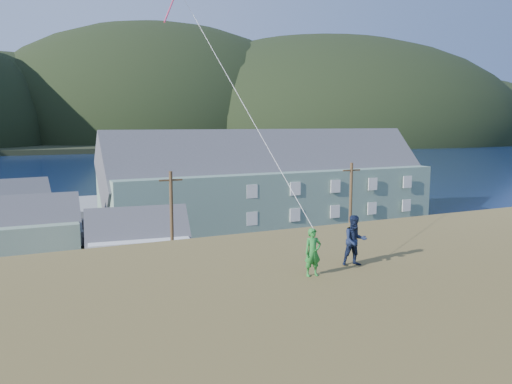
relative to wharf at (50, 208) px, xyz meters
The scene contains 13 objects.
ground 40.45m from the wharf, 81.47° to the right, with size 900.00×900.00×0.00m, color #0A1638.
grass_strip 42.43m from the wharf, 81.87° to the right, with size 110.00×8.00×0.10m, color #4C3D19.
waterfront_lot 23.77m from the wharf, 75.38° to the right, with size 72.00×36.00×0.12m, color #28282B.
wharf is the anchor object (origin of this frame).
far_shore 290.06m from the wharf, 88.81° to the left, with size 900.00×320.00×2.00m, color black.
far_hills 242.97m from the wharf, 80.14° to the left, with size 760.00×265.00×143.00m.
lodge 31.19m from the wharf, 41.05° to the right, with size 38.18×11.37×13.36m.
shed_palegreen_near 24.40m from the wharf, 96.48° to the right, with size 9.25×5.90×6.66m.
shed_white 33.26m from the wharf, 80.73° to the right, with size 8.40×6.05×6.29m.
utility_poles 39.10m from the wharf, 82.04° to the right, with size 30.88×0.24×9.82m.
parked_cars 18.47m from the wharf, 102.57° to the right, with size 22.31×13.34×1.56m.
kite_flyer_green 59.49m from the wharf, 84.57° to the right, with size 0.53×0.35×1.45m, color #227D2C.
kite_flyer_navy 59.30m from the wharf, 82.79° to the right, with size 0.80×0.62×1.64m, color #151E3A.
Camera 1 is at (-7.96, -31.28, 11.76)m, focal length 35.00 mm.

